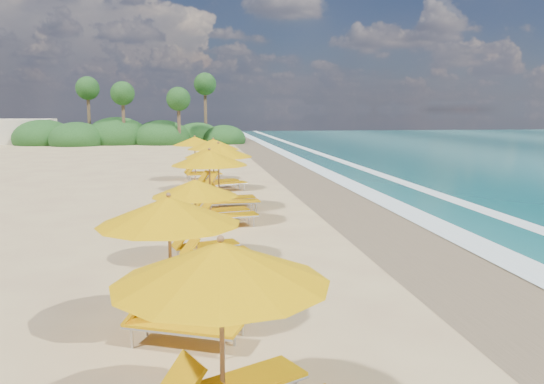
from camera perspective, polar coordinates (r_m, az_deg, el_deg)
ground at (r=17.71m, az=-0.00°, el=-3.84°), size 160.00×160.00×0.00m
wet_sand at (r=18.69m, az=12.24°, el=-3.35°), size 4.00×160.00×0.01m
surf_foam at (r=19.79m, az=19.60°, el=-2.93°), size 4.00×160.00×0.01m
station_0 at (r=6.35m, az=-3.77°, el=-14.02°), size 3.29×3.28×2.49m
station_1 at (r=9.31m, az=-9.67°, el=-6.74°), size 3.23×3.20×2.48m
station_2 at (r=13.66m, az=-7.40°, el=-2.40°), size 2.75×2.66×2.20m
station_3 at (r=18.05m, az=-5.98°, el=1.06°), size 3.16×3.03×2.60m
station_4 at (r=20.71m, az=-5.10°, el=2.12°), size 2.98×2.79×2.65m
station_5 at (r=25.92m, az=-5.80°, el=3.31°), size 3.25×3.19×2.54m
station_6 at (r=29.80m, az=-7.79°, el=3.89°), size 2.88×2.73×2.47m
treeline at (r=63.12m, az=-15.15°, el=5.82°), size 25.80×8.80×9.74m
beach_building at (r=68.00m, az=-25.11°, el=5.84°), size 7.00×5.00×2.80m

